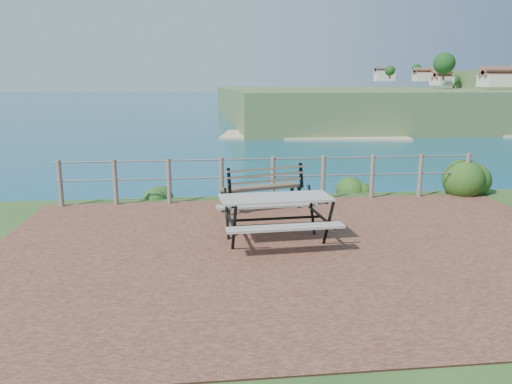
% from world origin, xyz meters
% --- Properties ---
extents(ground, '(10.00, 7.00, 0.12)m').
position_xyz_m(ground, '(0.00, 0.00, 0.00)').
color(ground, brown).
rests_on(ground, ground).
extents(ocean, '(1200.00, 1200.00, 0.00)m').
position_xyz_m(ocean, '(0.00, 200.00, 0.00)').
color(ocean, '#167884').
rests_on(ocean, ground).
extents(safety_railing, '(9.40, 0.10, 1.00)m').
position_xyz_m(safety_railing, '(0.00, 3.35, 0.57)').
color(safety_railing, '#6B5B4C').
rests_on(safety_railing, ground).
extents(picnic_table, '(1.87, 1.58, 0.77)m').
position_xyz_m(picnic_table, '(-0.39, 0.41, 0.49)').
color(picnic_table, gray).
rests_on(picnic_table, ground).
extents(park_bench, '(1.78, 0.91, 0.98)m').
position_xyz_m(park_bench, '(-0.36, 2.55, 0.64)').
color(park_bench, brown).
rests_on(park_bench, ground).
extents(shrub_right_edge, '(1.07, 1.07, 1.53)m').
position_xyz_m(shrub_right_edge, '(4.94, 3.39, 0.00)').
color(shrub_right_edge, '#224515').
rests_on(shrub_right_edge, ground).
extents(shrub_lip_west, '(0.67, 0.67, 0.37)m').
position_xyz_m(shrub_lip_west, '(-2.72, 4.03, 0.00)').
color(shrub_lip_west, '#254D1D').
rests_on(shrub_lip_west, ground).
extents(shrub_lip_east, '(0.73, 0.73, 0.46)m').
position_xyz_m(shrub_lip_east, '(2.32, 4.25, 0.00)').
color(shrub_lip_east, '#224515').
rests_on(shrub_lip_east, ground).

